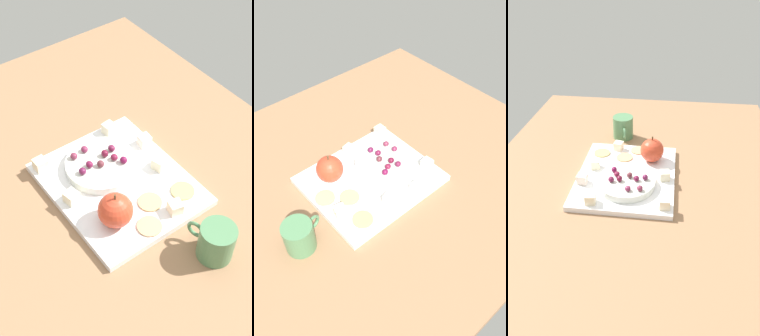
# 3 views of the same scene
# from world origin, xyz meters

# --- Properties ---
(table) EXTENTS (1.23, 0.96, 0.04)m
(table) POSITION_xyz_m (0.00, 0.00, 0.02)
(table) COLOR #916A49
(table) RESTS_ON ground
(platter) EXTENTS (0.34, 0.29, 0.02)m
(platter) POSITION_xyz_m (-0.02, 0.03, 0.04)
(platter) COLOR white
(platter) RESTS_ON table
(serving_dish) EXTENTS (0.17, 0.17, 0.02)m
(serving_dish) POSITION_xyz_m (-0.08, 0.02, 0.06)
(serving_dish) COLOR silver
(serving_dish) RESTS_ON platter
(apple_whole) EXTENTS (0.07, 0.07, 0.07)m
(apple_whole) POSITION_xyz_m (0.07, -0.04, 0.09)
(apple_whole) COLOR #CA3F26
(apple_whole) RESTS_ON platter
(apple_stem) EXTENTS (0.01, 0.01, 0.01)m
(apple_stem) POSITION_xyz_m (0.07, -0.04, 0.13)
(apple_stem) COLOR brown
(apple_stem) RESTS_ON apple_whole
(cheese_cube_0) EXTENTS (0.03, 0.03, 0.03)m
(cheese_cube_0) POSITION_xyz_m (0.00, 0.13, 0.07)
(cheese_cube_0) COLOR #F4EDC5
(cheese_cube_0) RESTS_ON platter
(cheese_cube_1) EXTENTS (0.03, 0.03, 0.03)m
(cheese_cube_1) POSITION_xyz_m (-0.16, -0.09, 0.07)
(cheese_cube_1) COLOR #F7E4BE
(cheese_cube_1) RESTS_ON platter
(cheese_cube_2) EXTENTS (0.03, 0.03, 0.03)m
(cheese_cube_2) POSITION_xyz_m (-0.08, 0.15, 0.07)
(cheese_cube_2) COLOR #F9E1CE
(cheese_cube_2) RESTS_ON platter
(cheese_cube_3) EXTENTS (0.03, 0.03, 0.03)m
(cheese_cube_3) POSITION_xyz_m (-0.03, -0.09, 0.07)
(cheese_cube_3) COLOR #F2E6C2
(cheese_cube_3) RESTS_ON platter
(cheese_cube_4) EXTENTS (0.03, 0.03, 0.03)m
(cheese_cube_4) POSITION_xyz_m (-0.17, 0.10, 0.07)
(cheese_cube_4) COLOR #F9ECC7
(cheese_cube_4) RESTS_ON platter
(cheese_cube_5) EXTENTS (0.03, 0.03, 0.03)m
(cheese_cube_5) POSITION_xyz_m (0.12, 0.07, 0.07)
(cheese_cube_5) COLOR #F9ECC8
(cheese_cube_5) RESTS_ON platter
(cracker_0) EXTENTS (0.05, 0.05, 0.00)m
(cracker_0) POSITION_xyz_m (0.09, 0.12, 0.05)
(cracker_0) COLOR tan
(cracker_0) RESTS_ON platter
(cracker_1) EXTENTS (0.05, 0.05, 0.00)m
(cracker_1) POSITION_xyz_m (0.07, 0.05, 0.05)
(cracker_1) COLOR tan
(cracker_1) RESTS_ON platter
(cracker_2) EXTENTS (0.05, 0.05, 0.00)m
(cracker_2) POSITION_xyz_m (0.12, 0.01, 0.05)
(cracker_2) COLOR tan
(cracker_2) RESTS_ON platter
(grape_0) EXTENTS (0.02, 0.02, 0.02)m
(grape_0) POSITION_xyz_m (-0.07, 0.01, 0.08)
(grape_0) COLOR #5F2832
(grape_0) RESTS_ON serving_dish
(grape_1) EXTENTS (0.02, 0.02, 0.02)m
(grape_1) POSITION_xyz_m (-0.08, -0.01, 0.08)
(grape_1) COLOR maroon
(grape_1) RESTS_ON serving_dish
(grape_2) EXTENTS (0.02, 0.02, 0.02)m
(grape_2) POSITION_xyz_m (-0.05, 0.06, 0.08)
(grape_2) COLOR maroon
(grape_2) RESTS_ON serving_dish
(grape_3) EXTENTS (0.02, 0.02, 0.02)m
(grape_3) POSITION_xyz_m (-0.09, 0.06, 0.08)
(grape_3) COLOR maroon
(grape_3) RESTS_ON serving_dish
(grape_4) EXTENTS (0.02, 0.02, 0.02)m
(grape_4) POSITION_xyz_m (-0.12, -0.02, 0.08)
(grape_4) COLOR maroon
(grape_4) RESTS_ON serving_dish
(grape_5) EXTENTS (0.02, 0.02, 0.01)m
(grape_5) POSITION_xyz_m (-0.13, 0.01, 0.08)
(grape_5) COLOR maroon
(grape_5) RESTS_ON serving_dish
(grape_6) EXTENTS (0.02, 0.02, 0.02)m
(grape_6) POSITION_xyz_m (-0.09, 0.04, 0.08)
(grape_6) COLOR maroon
(grape_6) RESTS_ON serving_dish
(grape_7) EXTENTS (0.02, 0.02, 0.01)m
(grape_7) POSITION_xyz_m (-0.07, 0.05, 0.08)
(grape_7) COLOR maroon
(grape_7) RESTS_ON serving_dish
(grape_8) EXTENTS (0.02, 0.02, 0.02)m
(grape_8) POSITION_xyz_m (-0.07, -0.03, 0.08)
(grape_8) COLOR #621A3F
(grape_8) RESTS_ON serving_dish
(cup) EXTENTS (0.10, 0.07, 0.08)m
(cup) POSITION_xyz_m (0.24, 0.08, 0.08)
(cup) COLOR #4D7F53
(cup) RESTS_ON table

